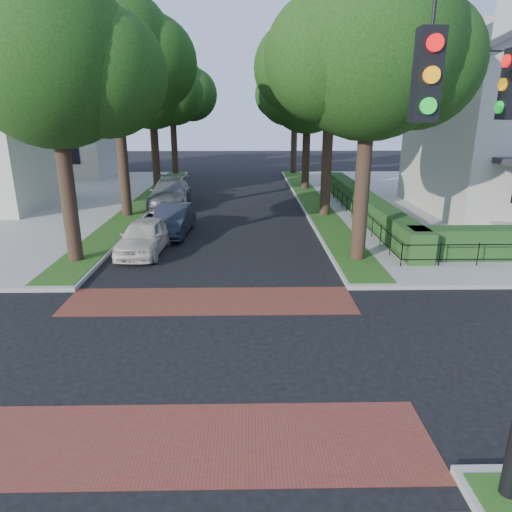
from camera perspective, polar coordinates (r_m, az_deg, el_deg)
The scene contains 19 objects.
ground at distance 11.57m, azimuth -7.00°, elevation -11.87°, with size 120.00×120.00×0.00m, color black.
crosswalk_far at distance 14.42m, azimuth -5.76°, elevation -5.59°, with size 9.00×2.20×0.01m, color maroon.
crosswalk_near at distance 8.94m, azimuth -9.15°, elevation -21.98°, with size 9.00×2.20×0.01m, color maroon.
grass_strip_ne at distance 29.92m, azimuth 7.07°, elevation 6.90°, with size 1.60×29.80×0.02m, color #264F16.
grass_strip_nw at distance 30.35m, azimuth -13.70°, elevation 6.68°, with size 1.60×29.80×0.02m, color #264F16.
tree_right_near at distance 17.91m, azimuth 14.40°, elevation 23.41°, with size 7.75×6.67×10.66m.
tree_right_mid at distance 25.75m, azimuth 9.54°, elevation 22.59°, with size 8.25×7.09×11.22m.
tree_right_far at distance 34.53m, azimuth 6.64°, elevation 19.59°, with size 7.25×6.23×9.74m.
tree_right_back at distance 43.49m, azimuth 5.03°, elevation 19.69°, with size 7.50×6.45×10.20m.
tree_left_near at distance 18.52m, azimuth -23.60°, elevation 21.23°, with size 7.50×6.45×10.20m.
tree_left_mid at distance 26.23m, azimuth -16.97°, elevation 22.79°, with size 8.00×6.88×11.48m.
tree_left_far at distance 34.88m, azimuth -12.73°, elevation 19.62°, with size 7.00×6.02×9.86m.
tree_left_back at distance 43.78m, azimuth -10.35°, elevation 19.66°, with size 7.75×6.66×10.44m.
hedge_main_road at distance 26.31m, azimuth 13.35°, elevation 6.39°, with size 1.00×18.00×1.20m, color #153D19.
fence_main_road at distance 26.15m, azimuth 11.62°, elevation 6.10°, with size 0.06×18.00×0.90m, color black, non-canonical shape.
house_left_far at distance 45.20m, azimuth -23.65°, elevation 15.44°, with size 10.00×9.00×10.14m.
parked_car_front at distance 19.52m, azimuth -13.82°, elevation 2.41°, with size 1.68×4.19×1.43m, color silver.
parked_car_middle at distance 22.24m, azimuth -10.33°, elevation 4.47°, with size 1.50×4.31×1.42m, color #1F232F.
parked_car_rear at distance 28.96m, azimuth -10.69°, elevation 7.73°, with size 2.33×5.74×1.67m, color slate.
Camera 1 is at (1.19, -10.01, 5.67)m, focal length 32.00 mm.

